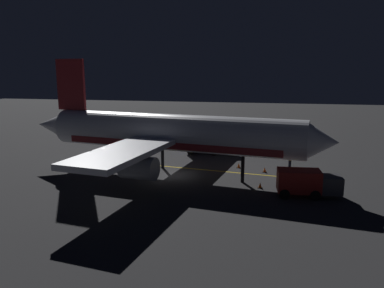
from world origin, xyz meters
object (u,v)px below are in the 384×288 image
Objects in this scene: traffic_cone_near_right at (265,170)px; traffic_cone_under_wing at (260,185)px; catering_truck at (208,145)px; baggage_truck at (306,183)px; traffic_cone_near_left at (239,166)px; airliner at (168,134)px; ground_crew_worker at (290,160)px.

traffic_cone_near_right is 5.84m from traffic_cone_under_wing.
catering_truck is 15.59m from traffic_cone_under_wing.
traffic_cone_under_wing is (5.83, -0.35, 0.00)m from traffic_cone_near_right.
baggage_truck is 19.09m from catering_truck.
airliner is at bearing -58.40° from traffic_cone_near_left.
airliner is 11.41m from traffic_cone_near_right.
ground_crew_worker is 3.16× the size of traffic_cone_under_wing.
traffic_cone_near_left is 1.00× the size of traffic_cone_near_right.
ground_crew_worker is at bearing 159.57° from traffic_cone_under_wing.
catering_truck is at bearing -152.05° from traffic_cone_under_wing.
airliner is 5.32× the size of catering_truck.
airliner reaches higher than baggage_truck.
catering_truck is (-10.99, 2.50, -3.31)m from airliner.
ground_crew_worker reaches higher than traffic_cone_near_left.
ground_crew_worker is at bearing 63.66° from catering_truck.
traffic_cone_near_right is (-3.07, 10.14, -4.23)m from airliner.
ground_crew_worker is 3.99m from traffic_cone_near_right.
traffic_cone_under_wing is (8.56, -3.19, -0.64)m from ground_crew_worker.
traffic_cone_near_left is at bearing -159.98° from traffic_cone_under_wing.
catering_truck reaches higher than ground_crew_worker.
baggage_truck is at bearing 72.29° from airliner.
airliner is 14.83m from baggage_truck.
airliner is 9.43m from traffic_cone_near_left.
traffic_cone_under_wing is at bearing 20.02° from traffic_cone_near_left.
traffic_cone_under_wing is (-1.65, -4.00, -0.98)m from baggage_truck.
traffic_cone_near_right and traffic_cone_under_wing have the same top height.
airliner reaches higher than ground_crew_worker.
catering_truck is at bearing -143.75° from baggage_truck.
traffic_cone_near_left is 7.63m from traffic_cone_under_wing.
airliner reaches higher than traffic_cone_near_right.
ground_crew_worker reaches higher than traffic_cone_near_right.
traffic_cone_near_left is at bearing 35.44° from catering_truck.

